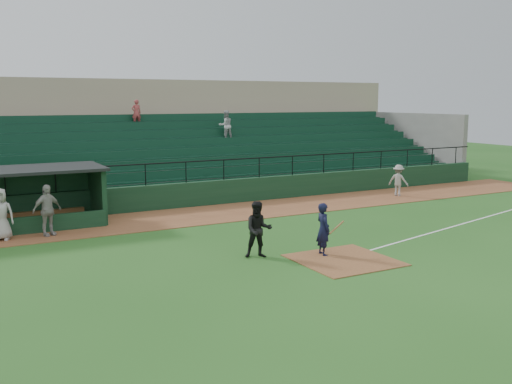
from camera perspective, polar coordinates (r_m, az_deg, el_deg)
name	(u,v)px	position (r m, az deg, el deg)	size (l,w,h in m)	color
ground	(326,253)	(19.89, 6.90, -5.99)	(90.00, 90.00, 0.00)	#24571C
warning_track	(225,213)	(26.64, -3.07, -2.04)	(40.00, 4.00, 0.03)	brown
home_plate_dirt	(344,260)	(19.11, 8.65, -6.61)	(3.00, 3.00, 0.03)	brown
foul_line	(466,223)	(26.03, 19.89, -2.87)	(18.00, 0.09, 0.01)	white
stadium_structure	(162,149)	(34.10, -9.22, 4.18)	(38.00, 13.08, 6.40)	#10321B
batter_at_plate	(323,229)	(19.43, 6.62, -3.65)	(1.04, 0.71, 1.78)	black
umpire	(258,230)	(19.03, 0.24, -3.71)	(0.91, 0.71, 1.87)	black
runner	(398,180)	(31.98, 13.80, 1.12)	(1.08, 0.62, 1.68)	#9A9590
dugout_player_a	(47,210)	(23.31, -19.83, -1.70)	(1.15, 0.48, 1.96)	#9D9893
dugout_player_b	(1,214)	(23.24, -23.78, -2.01)	(0.94, 0.61, 1.93)	#A7A19C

